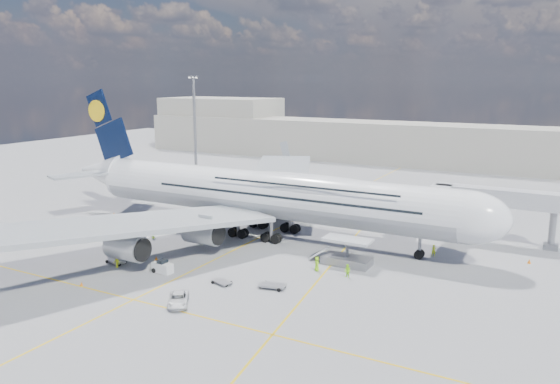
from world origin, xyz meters
The scene contains 31 objects.
ground centered at (0.00, 0.00, 0.00)m, with size 300.00×300.00×0.00m, color gray.
taxi_line_main centered at (0.00, 0.00, 0.01)m, with size 0.25×220.00×0.01m, color #DFB10B.
taxi_line_cross centered at (0.00, -20.00, 0.01)m, with size 120.00×0.25×0.01m, color #DFB10B.
taxi_line_diag centered at (14.00, 10.00, 0.01)m, with size 0.25×100.00×0.01m, color #DFB10B.
airliner centered at (0.26, 10.00, 6.87)m, with size 77.26×79.15×23.71m.
jet_bridge centered at (29.81, 20.94, 6.85)m, with size 18.80×12.10×8.50m.
cargo_loader centered at (16.82, 2.89, 1.25)m, with size 8.53×3.20×3.67m.
light_mast centered at (-40.00, 45.00, 13.21)m, with size 3.00×0.70×25.50m.
terminal centered at (0.00, 95.00, 6.00)m, with size 180.00×16.00×12.00m, color #B2AD9E.
hangar centered at (-70.00, 100.00, 9.00)m, with size 40.00×22.00×18.00m, color #B2AD9E.
dolly_row_a centered at (-10.95, -11.66, 0.98)m, with size 3.22×2.35×1.83m.
dolly_row_b centered at (-15.69, -2.66, 0.87)m, with size 2.89×2.25×1.62m.
dolly_row_c centered at (-13.61, -8.02, 0.31)m, with size 2.75×1.50×0.40m.
dolly_back centered at (-23.82, -6.01, 0.33)m, with size 3.01×1.83×0.42m.
dolly_nose_far centered at (12.22, -9.39, 0.36)m, with size 3.44×2.30×0.46m.
dolly_nose_near centered at (6.09, -11.14, 0.29)m, with size 2.85×2.10×0.37m.
baggage_tug centered at (-2.89, -11.53, 0.77)m, with size 2.92×1.58×1.75m.
catering_truck_inner centered at (-0.64, 25.51, 2.09)m, with size 7.68×3.62×4.43m.
catering_truck_outer centered at (-19.04, 37.97, 1.96)m, with size 7.16×2.94×4.22m.
service_van centered at (5.41, -18.69, 0.65)m, with size 2.15×4.66×1.30m, color white.
crew_nose centered at (26.52, 12.08, 0.85)m, with size 0.62×0.41×1.71m, color #D6F81A.
crew_loader centered at (18.91, -1.82, 0.89)m, with size 0.87×0.68×1.79m, color #9DFA1A.
crew_wing centered at (-14.61, -0.04, 1.00)m, with size 1.18×0.49×2.01m, color #D2FF1A.
crew_van centered at (14.43, -1.33, 0.96)m, with size 0.94×0.61×1.93m, color #8EE017.
crew_tug centered at (-9.64, -12.87, 0.81)m, with size 1.05×0.60×1.63m, color #E9FB1A.
cone_nose centered at (38.75, 15.18, 0.30)m, with size 0.50×0.50×0.63m.
cone_wing_left_inner centered at (-12.21, 24.80, 0.31)m, with size 0.51×0.51×0.64m.
cone_wing_left_outer centered at (-12.10, 29.04, 0.26)m, with size 0.42×0.42×0.54m.
cone_wing_right_inner centered at (-6.95, -8.12, 0.31)m, with size 0.50×0.50×0.63m.
cone_wing_right_outer centered at (-8.66, -19.76, 0.23)m, with size 0.38×0.38×0.48m.
cone_tail centered at (-31.06, 8.00, 0.25)m, with size 0.41×0.41×0.52m.
Camera 1 is at (42.55, -63.43, 24.75)m, focal length 35.00 mm.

